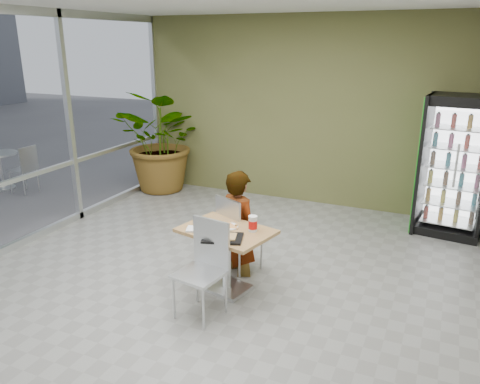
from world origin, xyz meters
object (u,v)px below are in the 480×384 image
object	(u,v)px
potted_plant	(164,141)
beverage_fridge	(455,166)
cafeteria_tray	(223,238)
chair_far	(235,228)
chair_near	(205,260)
seated_woman	(239,233)
dining_table	(226,247)
soda_cup	(253,224)

from	to	relation	value
potted_plant	beverage_fridge	bearing A→B (deg)	-0.58
cafeteria_tray	potted_plant	size ratio (longest dim) A/B	0.22
chair_far	potted_plant	xyz separation A→B (m)	(-2.61, 2.50, 0.39)
cafeteria_tray	beverage_fridge	bearing A→B (deg)	55.00
chair_near	seated_woman	size ratio (longest dim) A/B	0.64
chair_far	potted_plant	size ratio (longest dim) A/B	0.51
chair_near	potted_plant	bearing A→B (deg)	137.45
potted_plant	seated_woman	bearing A→B (deg)	-42.78
chair_near	cafeteria_tray	bearing A→B (deg)	81.50
beverage_fridge	dining_table	bearing A→B (deg)	-121.10
chair_far	dining_table	bearing A→B (deg)	128.08
chair_far	chair_near	distance (m)	0.97
chair_far	chair_near	world-z (taller)	chair_near
chair_far	seated_woman	bearing A→B (deg)	-109.90
cafeteria_tray	potted_plant	world-z (taller)	potted_plant
dining_table	cafeteria_tray	bearing A→B (deg)	-72.69
chair_far	chair_near	xyz separation A→B (m)	(0.11, -0.96, 0.02)
chair_near	beverage_fridge	size ratio (longest dim) A/B	0.50
dining_table	chair_near	xyz separation A→B (m)	(-0.00, -0.50, 0.06)
dining_table	soda_cup	distance (m)	0.42
chair_near	dining_table	bearing A→B (deg)	99.21
chair_far	seated_woman	size ratio (longest dim) A/B	0.61
cafeteria_tray	beverage_fridge	world-z (taller)	beverage_fridge
chair_far	soda_cup	world-z (taller)	chair_far
cafeteria_tray	soda_cup	bearing A→B (deg)	57.59
cafeteria_tray	chair_far	bearing A→B (deg)	104.92
chair_far	beverage_fridge	bearing A→B (deg)	-109.99
chair_far	soda_cup	xyz separation A→B (m)	(0.40, -0.38, 0.26)
cafeteria_tray	chair_near	bearing A→B (deg)	-107.78
beverage_fridge	soda_cup	bearing A→B (deg)	-118.14
dining_table	soda_cup	xyz separation A→B (m)	(0.29, 0.08, 0.30)
dining_table	beverage_fridge	xyz separation A→B (m)	(2.29, 2.91, 0.49)
seated_woman	beverage_fridge	distance (m)	3.41
chair_near	soda_cup	size ratio (longest dim) A/B	5.69
cafeteria_tray	seated_woman	bearing A→B (deg)	101.02
chair_far	cafeteria_tray	world-z (taller)	chair_far
chair_near	cafeteria_tray	world-z (taller)	chair_near
dining_table	chair_near	bearing A→B (deg)	-90.07
potted_plant	chair_near	bearing A→B (deg)	-51.83
chair_far	beverage_fridge	size ratio (longest dim) A/B	0.48
seated_woman	beverage_fridge	world-z (taller)	beverage_fridge
seated_woman	potted_plant	distance (m)	3.64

